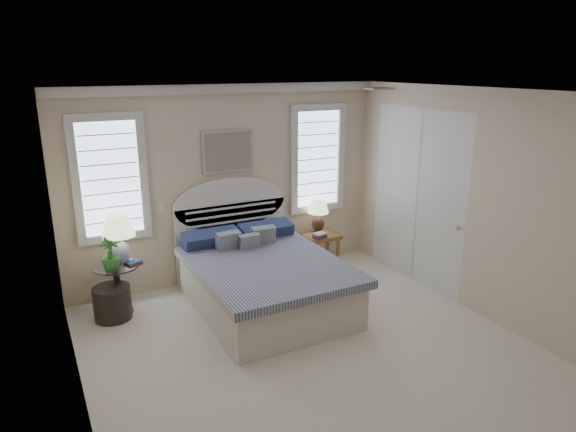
% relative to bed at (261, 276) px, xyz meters
% --- Properties ---
extents(floor, '(4.50, 5.00, 0.01)m').
position_rel_bed_xyz_m(floor, '(0.00, -1.46, -0.39)').
color(floor, beige).
rests_on(floor, ground).
extents(ceiling, '(4.50, 5.00, 0.01)m').
position_rel_bed_xyz_m(ceiling, '(0.00, -1.46, 2.31)').
color(ceiling, silver).
rests_on(ceiling, wall_back).
extents(wall_back, '(4.50, 0.02, 2.70)m').
position_rel_bed_xyz_m(wall_back, '(0.00, 1.04, 0.96)').
color(wall_back, beige).
rests_on(wall_back, floor).
extents(wall_left, '(0.02, 5.00, 2.70)m').
position_rel_bed_xyz_m(wall_left, '(-2.25, -1.46, 0.96)').
color(wall_left, beige).
rests_on(wall_left, floor).
extents(wall_right, '(0.02, 5.00, 2.70)m').
position_rel_bed_xyz_m(wall_right, '(2.25, -1.46, 0.96)').
color(wall_right, beige).
rests_on(wall_right, floor).
extents(crown_molding, '(4.50, 0.08, 0.12)m').
position_rel_bed_xyz_m(crown_molding, '(0.00, 1.00, 2.25)').
color(crown_molding, silver).
rests_on(crown_molding, wall_back).
extents(hvac_vent, '(0.30, 0.20, 0.02)m').
position_rel_bed_xyz_m(hvac_vent, '(1.20, -0.66, 2.29)').
color(hvac_vent, '#B2B2B2').
rests_on(hvac_vent, ceiling).
extents(switch_plate, '(0.08, 0.01, 0.12)m').
position_rel_bed_xyz_m(switch_plate, '(-0.95, 1.03, 0.76)').
color(switch_plate, silver).
rests_on(switch_plate, wall_back).
extents(window_left, '(0.90, 0.06, 1.60)m').
position_rel_bed_xyz_m(window_left, '(-1.55, 1.02, 1.21)').
color(window_left, '#C9DEFF').
rests_on(window_left, wall_back).
extents(window_right, '(0.90, 0.06, 1.60)m').
position_rel_bed_xyz_m(window_right, '(1.40, 1.02, 1.21)').
color(window_right, '#C9DEFF').
rests_on(window_right, wall_back).
extents(painting, '(0.74, 0.04, 0.58)m').
position_rel_bed_xyz_m(painting, '(0.00, 1.00, 1.43)').
color(painting, silver).
rests_on(painting, wall_back).
extents(closet_door, '(0.02, 1.80, 2.40)m').
position_rel_bed_xyz_m(closet_door, '(2.23, -0.26, 0.81)').
color(closet_door, silver).
rests_on(closet_door, floor).
extents(bed, '(1.72, 2.28, 1.47)m').
position_rel_bed_xyz_m(bed, '(0.00, 0.00, 0.00)').
color(bed, beige).
rests_on(bed, floor).
extents(side_table_left, '(0.56, 0.56, 0.63)m').
position_rel_bed_xyz_m(side_table_left, '(-1.65, 0.59, 0.00)').
color(side_table_left, black).
rests_on(side_table_left, floor).
extents(nightstand_right, '(0.50, 0.40, 0.53)m').
position_rel_bed_xyz_m(nightstand_right, '(1.30, 0.69, 0.00)').
color(nightstand_right, brown).
rests_on(nightstand_right, floor).
extents(floor_pot, '(0.45, 0.45, 0.40)m').
position_rel_bed_xyz_m(floor_pot, '(-1.74, 0.49, -0.18)').
color(floor_pot, black).
rests_on(floor_pot, floor).
extents(lamp_left, '(0.45, 0.45, 0.63)m').
position_rel_bed_xyz_m(lamp_left, '(-1.58, 0.59, 0.63)').
color(lamp_left, silver).
rests_on(lamp_left, side_table_left).
extents(lamp_right, '(0.39, 0.39, 0.51)m').
position_rel_bed_xyz_m(lamp_right, '(1.32, 0.83, 0.46)').
color(lamp_right, black).
rests_on(lamp_right, nightstand_right).
extents(potted_plant, '(0.29, 0.29, 0.41)m').
position_rel_bed_xyz_m(potted_plant, '(-1.71, 0.44, 0.45)').
color(potted_plant, '#2D702C').
rests_on(potted_plant, side_table_left).
extents(books_left, '(0.22, 0.19, 0.05)m').
position_rel_bed_xyz_m(books_left, '(-1.46, 0.49, 0.27)').
color(books_left, maroon).
rests_on(books_left, side_table_left).
extents(books_right, '(0.22, 0.18, 0.08)m').
position_rel_bed_xyz_m(books_right, '(1.20, 0.57, 0.18)').
color(books_right, maroon).
rests_on(books_right, nightstand_right).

